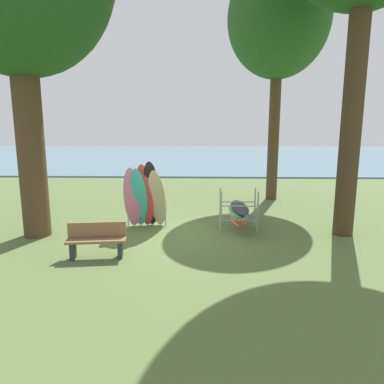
# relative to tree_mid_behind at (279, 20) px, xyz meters

# --- Properties ---
(ground_plane) EXTENTS (80.00, 80.00, 0.00)m
(ground_plane) POSITION_rel_tree_mid_behind_xyz_m (-4.05, -5.28, -7.40)
(ground_plane) COLOR #566B38
(lake_water) EXTENTS (80.00, 36.00, 0.10)m
(lake_water) POSITION_rel_tree_mid_behind_xyz_m (-4.05, 24.33, -7.35)
(lake_water) COLOR slate
(lake_water) RESTS_ON ground
(tree_mid_behind) EXTENTS (4.14, 4.14, 9.85)m
(tree_mid_behind) POSITION_rel_tree_mid_behind_xyz_m (0.00, 0.00, 0.00)
(tree_mid_behind) COLOR #4C3823
(tree_mid_behind) RESTS_ON ground
(leaning_board_pile) EXTENTS (1.36, 1.01, 2.17)m
(leaning_board_pile) POSITION_rel_tree_mid_behind_xyz_m (-4.81, -4.73, -6.40)
(leaning_board_pile) COLOR pink
(leaning_board_pile) RESTS_ON ground
(board_storage_rack) EXTENTS (1.15, 2.12, 1.25)m
(board_storage_rack) POSITION_rel_tree_mid_behind_xyz_m (-1.92, -4.67, -6.85)
(board_storage_rack) COLOR #9EA0A5
(board_storage_rack) RESTS_ON ground
(park_bench) EXTENTS (1.44, 0.59, 0.85)m
(park_bench) POSITION_rel_tree_mid_behind_xyz_m (-5.58, -7.19, -6.95)
(park_bench) COLOR #2D2D33
(park_bench) RESTS_ON ground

